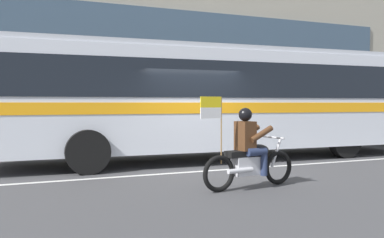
{
  "coord_description": "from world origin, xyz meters",
  "views": [
    {
      "loc": [
        -3.92,
        -9.58,
        1.66
      ],
      "look_at": [
        -0.49,
        -1.09,
        1.3
      ],
      "focal_mm": 38.01,
      "sensor_mm": 36.0,
      "label": 1
    }
  ],
  "objects": [
    {
      "name": "lane_center_stripe",
      "position": [
        0.0,
        -0.6,
        0.0
      ],
      "size": [
        26.6,
        0.14,
        0.01
      ],
      "primitive_type": "cube",
      "color": "silver",
      "rests_on": "ground_plane"
    },
    {
      "name": "motorcycle_with_rider",
      "position": [
        0.04,
        -2.73,
        0.67
      ],
      "size": [
        2.18,
        0.69,
        1.78
      ],
      "color": "black",
      "rests_on": "ground_plane"
    },
    {
      "name": "transit_bus",
      "position": [
        1.37,
        1.19,
        1.88
      ],
      "size": [
        13.09,
        3.05,
        3.22
      ],
      "color": "silver",
      "rests_on": "ground_plane"
    },
    {
      "name": "sidewalk_curb",
      "position": [
        0.0,
        5.1,
        0.07
      ],
      "size": [
        28.0,
        3.8,
        0.15
      ],
      "primitive_type": "cube",
      "color": "#A39E93",
      "rests_on": "ground_plane"
    },
    {
      "name": "ground_plane",
      "position": [
        0.0,
        0.0,
        0.0
      ],
      "size": [
        60.0,
        60.0,
        0.0
      ],
      "primitive_type": "plane",
      "color": "#3D3D3F"
    }
  ]
}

